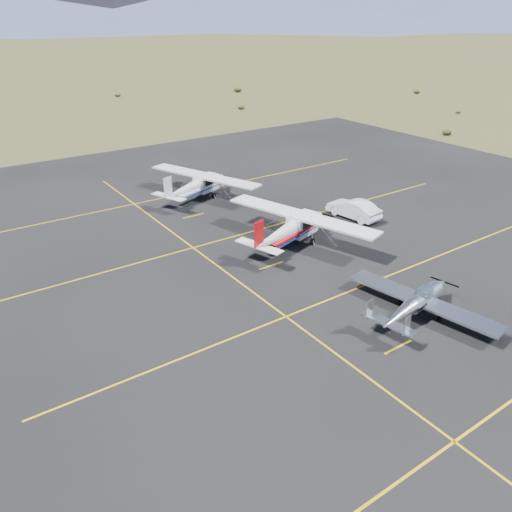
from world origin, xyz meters
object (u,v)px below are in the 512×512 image
object	(u,v)px
aircraft_cessna	(291,228)
sedan	(353,209)
aircraft_low_wing	(417,302)
aircraft_plain	(196,185)

from	to	relation	value
aircraft_cessna	sedan	xyz separation A→B (m)	(7.59, 1.31, -0.61)
aircraft_low_wing	aircraft_plain	size ratio (longest dim) A/B	0.79
aircraft_low_wing	sedan	xyz separation A→B (m)	(7.69, 12.73, -0.16)
aircraft_cessna	sedan	distance (m)	7.73
aircraft_plain	sedan	size ratio (longest dim) A/B	2.46
aircraft_low_wing	aircraft_cessna	xyz separation A→B (m)	(0.10, 11.42, 0.45)
aircraft_low_wing	aircraft_cessna	size ratio (longest dim) A/B	0.74
aircraft_cessna	aircraft_plain	size ratio (longest dim) A/B	1.07
aircraft_cessna	aircraft_plain	bearing A→B (deg)	76.69
aircraft_plain	aircraft_cessna	bearing A→B (deg)	-107.35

